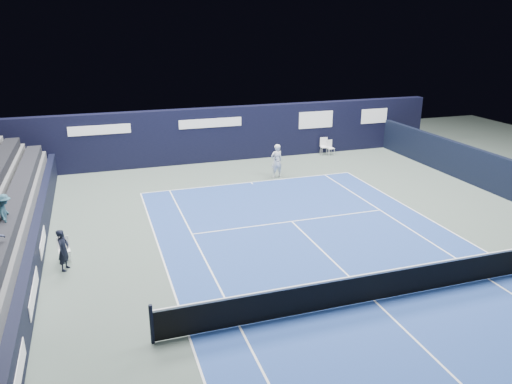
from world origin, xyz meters
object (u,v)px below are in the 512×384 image
tennis_net (376,285)px  tennis_player (277,161)px  line_judge_chair (64,248)px  folding_chair_back_a (324,145)px  folding_chair_back_b (330,146)px

tennis_net → tennis_player: bearing=82.8°
line_judge_chair → folding_chair_back_a: bearing=26.9°
folding_chair_back_a → tennis_player: size_ratio=0.58×
folding_chair_back_b → tennis_net: bearing=-117.7°
folding_chair_back_a → folding_chair_back_b: bearing=-28.9°
folding_chair_back_a → tennis_player: tennis_player is taller
folding_chair_back_b → tennis_player: size_ratio=0.52×
folding_chair_back_a → folding_chair_back_b: 0.37m
line_judge_chair → tennis_player: tennis_player is taller
folding_chair_back_a → line_judge_chair: bearing=-135.0°
folding_chair_back_a → tennis_net: 16.94m
tennis_player → line_judge_chair: bearing=-146.5°
line_judge_chair → tennis_net: tennis_net is taller
tennis_net → tennis_player: (1.55, 12.32, 0.38)m
line_judge_chair → tennis_net: (8.66, -5.57, 0.02)m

